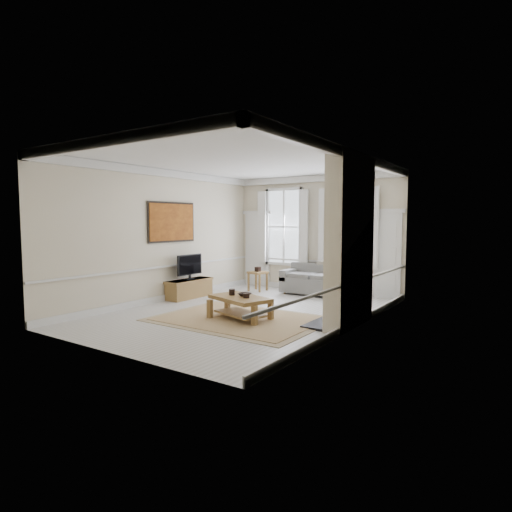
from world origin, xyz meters
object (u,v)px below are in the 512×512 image
Objects in this scene: tv_stand at (189,289)px; side_table at (258,275)px; coffee_table at (240,300)px; sofa at (316,282)px.

side_table is at bearing 66.00° from tv_stand.
coffee_table is (1.76, -3.30, -0.06)m from side_table.
side_table reaches higher than coffee_table.
sofa is 1.77m from side_table.
sofa is at bearing 13.41° from side_table.
sofa is at bearing 108.11° from coffee_table.
side_table is 0.39× the size of coffee_table.
side_table is 3.74m from coffee_table.
tv_stand is (-2.61, -2.41, -0.11)m from sofa.
side_table is at bearing -166.59° from sofa.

